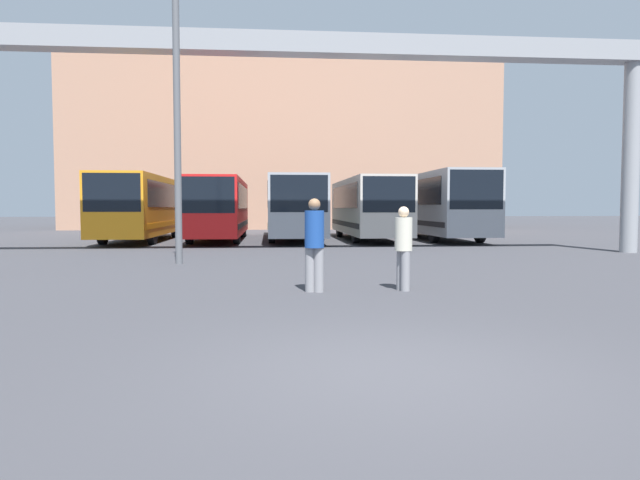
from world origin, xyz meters
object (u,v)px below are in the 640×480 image
Objects in this scene: bus_slot_3 at (367,205)px; pedestrian_near_right at (403,246)px; bus_slot_0 at (142,204)px; lamp_post at (177,113)px; bus_slot_1 at (219,206)px; pedestrian_near_center at (314,242)px; bus_slot_4 at (438,202)px; bus_slot_2 at (293,205)px.

pedestrian_near_right is at bearing -97.49° from bus_slot_3.
bus_slot_0 is 12.83m from lamp_post.
lamp_post is (-7.57, -11.94, 2.58)m from bus_slot_3.
bus_slot_1 is 7.48m from bus_slot_3.
bus_slot_3 is at bearing 91.66° from pedestrian_near_center.
pedestrian_near_center is (-7.82, -17.95, -0.95)m from bus_slot_4.
bus_slot_1 is at bearing 179.89° from bus_slot_4.
bus_slot_4 is (14.94, 0.10, 0.12)m from bus_slot_0.
lamp_post is (-3.48, 5.80, 3.37)m from pedestrian_near_center.
bus_slot_4 is (7.47, -0.67, 0.14)m from bus_slot_2.
bus_slot_3 is at bearing 57.62° from lamp_post.
bus_slot_4 is at bearing 3.19° from bus_slot_3.
lamp_post is (-5.25, 5.76, 3.45)m from pedestrian_near_right.
bus_slot_3 reaches higher than pedestrian_near_center.
pedestrian_near_center is (-1.76, -0.04, 0.08)m from pedestrian_near_right.
bus_slot_1 is 6.74× the size of pedestrian_near_right.
bus_slot_3 is 0.96× the size of bus_slot_4.
bus_slot_1 is 0.90× the size of bus_slot_2.
lamp_post is (-0.10, -12.17, 2.61)m from bus_slot_1.
bus_slot_4 is at bearing -37.35° from pedestrian_near_right.
pedestrian_near_center is at bearing -68.24° from bus_slot_0.
bus_slot_4 is at bearing 0.40° from bus_slot_0.
bus_slot_4 reaches higher than bus_slot_2.
bus_slot_0 reaches higher than pedestrian_near_right.
bus_slot_4 is at bearing 47.05° from lamp_post.
pedestrian_near_center is at bearing -102.98° from bus_slot_3.
pedestrian_near_right is at bearing 15.99° from pedestrian_near_center.
bus_slot_2 is 13.62m from lamp_post.
bus_slot_2 is at bearing 5.92° from bus_slot_0.
bus_slot_0 is 0.98× the size of bus_slot_1.
bus_slot_1 is 1.41× the size of lamp_post.
lamp_post is at bearing -106.66° from bus_slot_2.
lamp_post is (3.64, -12.04, 2.54)m from bus_slot_0.
bus_slot_0 is at bearing -174.08° from bus_slot_2.
bus_slot_0 is 7.51m from bus_slot_2.
bus_slot_3 is at bearing -176.81° from bus_slot_4.
bus_slot_2 is 3.84m from bus_slot_3.
bus_slot_0 reaches higher than bus_slot_2.
bus_slot_2 is 7.52× the size of pedestrian_near_right.
pedestrian_near_center is at bearing -79.33° from bus_slot_1.
bus_slot_4 reaches higher than bus_slot_1.
bus_slot_4 is 16.77m from lamp_post.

